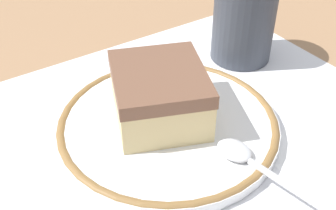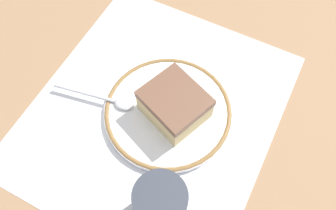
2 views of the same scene
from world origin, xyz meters
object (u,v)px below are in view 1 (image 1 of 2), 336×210
spoon (259,166)px  cup (243,26)px  plate (168,124)px  cake_slice (159,94)px

spoon → cup: (0.12, 0.17, 0.03)m
plate → cup: size_ratio=2.32×
cup → cake_slice: bearing=-160.2°
plate → cup: (0.15, 0.07, 0.04)m
spoon → cup: bearing=53.0°
plate → spoon: 0.10m
spoon → cup: 0.21m
cake_slice → cup: 0.17m
plate → spoon: (0.03, -0.10, 0.01)m
cake_slice → spoon: bearing=-73.8°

